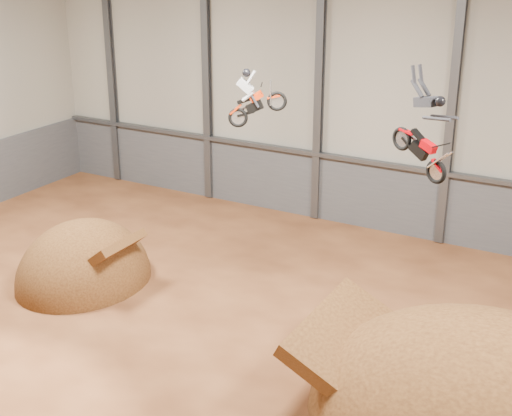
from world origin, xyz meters
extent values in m
plane|color=#532A16|center=(0.00, 0.00, 0.00)|extent=(40.00, 40.00, 0.00)
cube|color=#A09B8E|center=(0.00, 15.00, 7.00)|extent=(40.00, 0.10, 14.00)
cube|color=#4F5156|center=(0.00, 14.90, 1.75)|extent=(39.80, 0.18, 3.50)
cube|color=#47494F|center=(0.00, 14.75, 3.55)|extent=(39.80, 0.35, 0.20)
cube|color=#47494F|center=(-16.67, 14.80, 7.00)|extent=(0.40, 0.36, 13.90)
cube|color=#47494F|center=(-10.00, 14.80, 7.00)|extent=(0.40, 0.36, 13.90)
cube|color=#47494F|center=(-3.33, 14.80, 7.00)|extent=(0.40, 0.36, 13.90)
cube|color=#47494F|center=(3.33, 14.80, 7.00)|extent=(0.40, 0.36, 13.90)
ellipsoid|color=#412410|center=(-8.91, 3.08, 0.00)|extent=(5.40, 6.23, 5.40)
camera|label=1|loc=(11.19, -17.53, 13.86)|focal=50.00mm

